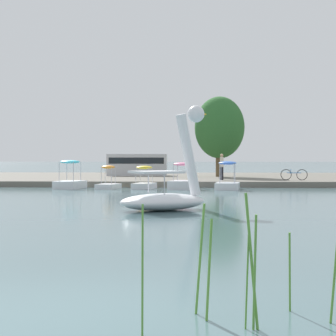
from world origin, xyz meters
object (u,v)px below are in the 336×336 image
(swan_boat, at_px, (167,190))
(pedal_boat_cyan, at_px, (70,180))
(pedal_boat_yellow, at_px, (144,182))
(pedal_boat_blue, at_px, (227,181))
(pedal_boat_pink, at_px, (183,181))
(parked_van, at_px, (137,164))
(pedal_boat_orange, at_px, (108,182))
(tree_broadleaf_right, at_px, (219,128))
(bicycle_parked, at_px, (294,175))
(person_on_path, at_px, (222,166))

(swan_boat, distance_m, pedal_boat_cyan, 16.15)
(pedal_boat_yellow, height_order, pedal_boat_cyan, pedal_boat_cyan)
(swan_boat, height_order, pedal_boat_blue, swan_boat)
(pedal_boat_pink, height_order, parked_van, parked_van)
(pedal_boat_orange, bearing_deg, pedal_boat_yellow, 0.16)
(pedal_boat_yellow, distance_m, parked_van, 13.69)
(pedal_boat_blue, relative_size, tree_broadleaf_right, 0.39)
(pedal_boat_cyan, distance_m, bicycle_parked, 14.42)
(parked_van, bearing_deg, person_on_path, -54.73)
(swan_boat, xyz_separation_m, pedal_boat_cyan, (-6.42, 14.82, -0.21))
(swan_boat, height_order, pedal_boat_pink, swan_boat)
(pedal_boat_pink, xyz_separation_m, parked_van, (-3.96, 13.66, 0.85))
(pedal_boat_pink, relative_size, tree_broadleaf_right, 0.41)
(person_on_path, xyz_separation_m, bicycle_parked, (4.66, -0.10, -0.53))
(swan_boat, distance_m, pedal_boat_blue, 14.56)
(swan_boat, xyz_separation_m, parked_van, (-3.71, 28.27, 0.59))
(pedal_boat_pink, bearing_deg, tree_broadleaf_right, 77.47)
(swan_boat, xyz_separation_m, pedal_boat_pink, (0.24, 14.61, -0.26))
(swan_boat, distance_m, pedal_boat_orange, 15.28)
(bicycle_parked, xyz_separation_m, parked_van, (-11.05, 9.13, 0.58))
(pedal_boat_cyan, relative_size, tree_broadleaf_right, 0.40)
(pedal_boat_yellow, height_order, person_on_path, person_on_path)
(pedal_boat_orange, distance_m, person_on_path, 8.23)
(pedal_boat_pink, distance_m, bicycle_parked, 8.42)
(pedal_boat_cyan, xyz_separation_m, bicycle_parked, (13.76, 4.31, 0.22))
(pedal_boat_yellow, xyz_separation_m, tree_broadleaf_right, (4.80, 11.26, 3.64))
(pedal_boat_pink, xyz_separation_m, person_on_path, (2.43, 4.63, 0.80))
(pedal_boat_yellow, height_order, bicycle_parked, pedal_boat_yellow)
(pedal_boat_blue, xyz_separation_m, pedal_boat_yellow, (-4.84, 0.43, -0.03))
(bicycle_parked, height_order, parked_van, parked_van)
(pedal_boat_pink, distance_m, pedal_boat_orange, 4.38)
(tree_broadleaf_right, relative_size, bicycle_parked, 3.62)
(pedal_boat_orange, relative_size, person_on_path, 1.11)
(parked_van, bearing_deg, swan_boat, -82.52)
(swan_boat, distance_m, pedal_boat_pink, 14.61)
(swan_boat, distance_m, pedal_boat_yellow, 14.85)
(pedal_boat_orange, bearing_deg, pedal_boat_cyan, 177.11)
(pedal_boat_pink, xyz_separation_m, bicycle_parked, (7.10, 4.53, 0.27))
(bicycle_parked, bearing_deg, pedal_boat_cyan, -162.60)
(pedal_boat_pink, bearing_deg, swan_boat, -90.96)
(tree_broadleaf_right, xyz_separation_m, parked_van, (-6.48, 2.30, -2.77))
(pedal_boat_yellow, height_order, tree_broadleaf_right, tree_broadleaf_right)
(pedal_boat_blue, distance_m, bicycle_parked, 6.65)
(pedal_boat_yellow, bearing_deg, pedal_boat_blue, -5.07)
(pedal_boat_cyan, height_order, tree_broadleaf_right, tree_broadleaf_right)
(pedal_boat_cyan, relative_size, parked_van, 0.51)
(pedal_boat_yellow, distance_m, bicycle_parked, 10.37)
(pedal_boat_yellow, distance_m, tree_broadleaf_right, 12.77)
(pedal_boat_blue, height_order, parked_van, parked_van)
(pedal_boat_orange, distance_m, tree_broadleaf_right, 13.72)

